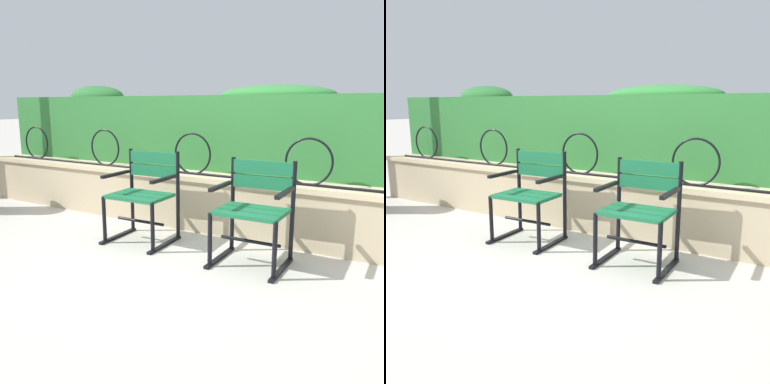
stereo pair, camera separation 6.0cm
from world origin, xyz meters
The scene contains 6 objects.
ground_plane centered at (0.00, 0.00, 0.00)m, with size 60.00×60.00×0.00m, color #BCB7AD.
stone_wall centered at (0.00, 0.77, 0.29)m, with size 6.84×0.41×0.57m.
iron_arch_fence centered at (-0.31, 0.69, 0.75)m, with size 6.31×0.02×0.42m.
hedge_row centered at (0.00, 1.17, 1.00)m, with size 6.70×0.46×0.92m.
park_chair_left centered at (-0.59, 0.17, 0.46)m, with size 0.59×0.54×0.84m.
park_chair_right centered at (0.51, 0.16, 0.45)m, with size 0.58×0.53×0.83m.
Camera 2 is at (1.74, -2.79, 1.26)m, focal length 38.34 mm.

